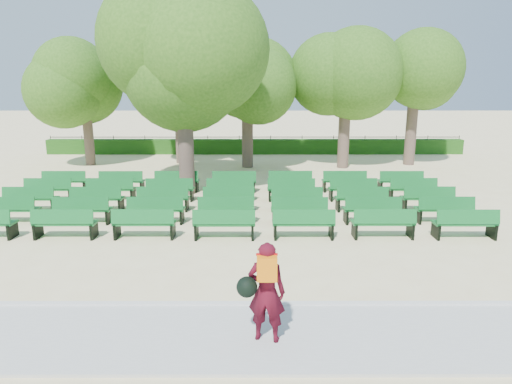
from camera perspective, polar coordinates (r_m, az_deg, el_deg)
ground at (r=15.19m, az=-0.16°, el=-3.16°), size 120.00×120.00×0.00m
paving at (r=8.35m, az=-0.20°, el=-17.64°), size 30.00×2.20×0.06m
curb at (r=9.35m, az=-0.19°, el=-13.89°), size 30.00×0.12×0.10m
hedge at (r=28.82m, az=-0.13°, el=5.70°), size 26.00×0.70×0.90m
fence at (r=29.28m, az=-0.13°, el=4.94°), size 26.00×0.10×1.02m
tree_line at (r=24.93m, az=-0.13°, el=3.43°), size 21.80×6.80×7.04m
bench_array at (r=15.97m, az=-3.30°, el=-2.01°), size 1.81×0.69×1.12m
tree_among at (r=18.11m, az=-9.10°, el=15.13°), size 5.23×5.23×7.31m
person at (r=7.79m, az=1.13°, el=-12.23°), size 0.86×0.56×1.76m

